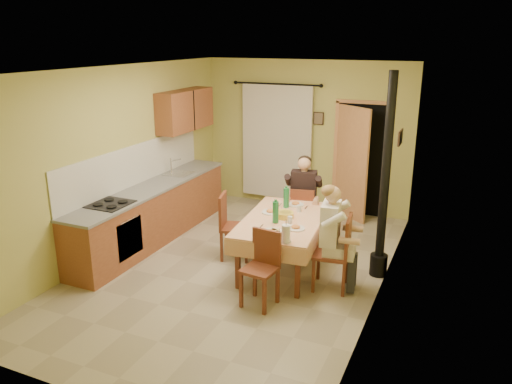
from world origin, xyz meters
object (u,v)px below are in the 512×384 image
at_px(man_right, 333,226).
at_px(chair_near, 260,283).
at_px(dining_table, 283,244).
at_px(chair_far, 302,225).
at_px(chair_left, 235,239).
at_px(chair_right, 332,267).
at_px(stove_flue, 383,205).
at_px(man_far, 303,190).

bearing_deg(man_right, chair_near, 131.60).
bearing_deg(dining_table, man_right, -25.49).
bearing_deg(chair_far, chair_left, -139.23).
bearing_deg(chair_right, chair_far, 25.65).
distance_m(chair_near, stove_flue, 1.99).
xyz_separation_m(dining_table, man_right, (0.79, -0.29, 0.50)).
distance_m(dining_table, chair_near, 1.08).
height_order(chair_far, man_far, man_far).
bearing_deg(chair_left, chair_right, 61.71).
bearing_deg(stove_flue, man_far, 152.80).
xyz_separation_m(chair_near, chair_right, (0.69, 0.78, 0.00)).
height_order(chair_near, chair_left, chair_left).
bearing_deg(chair_right, chair_left, 70.24).
bearing_deg(chair_near, chair_left, -44.64).
bearing_deg(chair_right, dining_table, 63.09).
bearing_deg(chair_far, chair_near, -97.56).
xyz_separation_m(chair_right, chair_left, (-1.59, 0.35, -0.00)).
xyz_separation_m(dining_table, chair_right, (0.80, -0.28, -0.09)).
bearing_deg(chair_near, stove_flue, -123.13).
xyz_separation_m(dining_table, man_far, (-0.06, 1.05, 0.50)).
bearing_deg(chair_near, chair_far, -78.64).
distance_m(chair_near, man_right, 1.19).
height_order(chair_right, stove_flue, stove_flue).
height_order(dining_table, man_far, man_far).
bearing_deg(chair_left, man_right, 61.53).
bearing_deg(chair_far, man_far, 90.00).
relative_size(chair_far, stove_flue, 0.33).
relative_size(chair_near, stove_flue, 0.34).
bearing_deg(chair_far, stove_flue, -38.81).
relative_size(man_far, stove_flue, 0.50).
distance_m(dining_table, chair_left, 0.80).
bearing_deg(chair_far, man_right, -69.47).
height_order(chair_right, man_far, man_far).
relative_size(chair_right, man_right, 0.73).
height_order(chair_far, chair_left, chair_left).
relative_size(dining_table, chair_right, 1.87).
distance_m(man_far, stove_flue, 1.53).
height_order(chair_near, stove_flue, stove_flue).
relative_size(dining_table, chair_near, 2.00).
xyz_separation_m(chair_far, man_right, (0.84, -1.32, 0.59)).
bearing_deg(chair_left, stove_flue, 81.83).
distance_m(man_right, stove_flue, 0.83).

